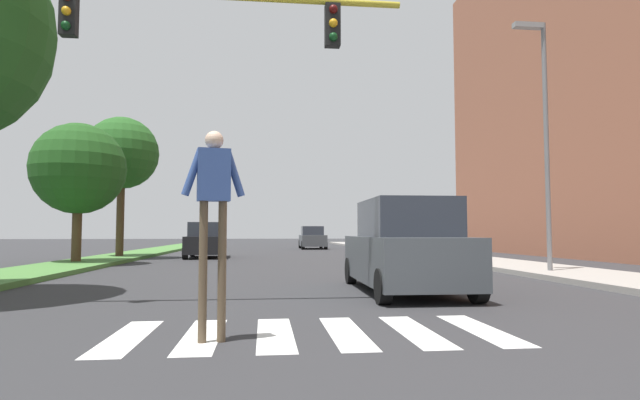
{
  "coord_description": "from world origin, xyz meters",
  "views": [
    {
      "loc": [
        -0.6,
        2.35,
        1.28
      ],
      "look_at": [
        1.4,
        20.45,
        2.44
      ],
      "focal_mm": 28.47,
      "sensor_mm": 36.0,
      "label": 1
    }
  ],
  "objects": [
    {
      "name": "ground_plane",
      "position": [
        0.0,
        30.0,
        0.0
      ],
      "size": [
        140.0,
        140.0,
        0.0
      ],
      "primitive_type": "plane",
      "color": "#2D2D30"
    },
    {
      "name": "crosswalk",
      "position": [
        0.0,
        8.85,
        0.0
      ],
      "size": [
        4.95,
        2.2,
        0.01
      ],
      "color": "silver",
      "rests_on": "ground_plane"
    },
    {
      "name": "median_strip",
      "position": [
        -7.52,
        28.0,
        0.07
      ],
      "size": [
        2.52,
        64.0,
        0.15
      ],
      "primitive_type": "cube",
      "color": "#477A38",
      "rests_on": "ground_plane"
    },
    {
      "name": "tree_far",
      "position": [
        -7.85,
        23.01,
        3.75
      ],
      "size": [
        3.57,
        3.57,
        5.4
      ],
      "color": "#4C3823",
      "rests_on": "median_strip"
    },
    {
      "name": "tree_distant",
      "position": [
        -7.45,
        27.51,
        5.06
      ],
      "size": [
        3.46,
        3.46,
        6.68
      ],
      "color": "#4C3823",
      "rests_on": "median_strip"
    },
    {
      "name": "sidewalk_right",
      "position": [
        8.33,
        28.0,
        0.07
      ],
      "size": [
        3.0,
        64.0,
        0.15
      ],
      "primitive_type": "cube",
      "color": "#9E9991",
      "rests_on": "ground_plane"
    },
    {
      "name": "traffic_light_gantry",
      "position": [
        -4.07,
        11.42,
        4.35
      ],
      "size": [
        8.56,
        0.3,
        6.0
      ],
      "color": "gold",
      "rests_on": "median_strip"
    },
    {
      "name": "street_lamp_right",
      "position": [
        7.74,
        16.61,
        4.59
      ],
      "size": [
        1.02,
        0.24,
        7.5
      ],
      "color": "slate",
      "rests_on": "sidewalk_right"
    },
    {
      "name": "pedestrian_performer",
      "position": [
        -1.2,
        8.45,
        1.66
      ],
      "size": [
        0.75,
        0.3,
        2.49
      ],
      "color": "brown",
      "rests_on": "ground_plane"
    },
    {
      "name": "suv_crossing",
      "position": [
        2.41,
        13.01,
        0.93
      ],
      "size": [
        2.03,
        4.63,
        1.97
      ],
      "color": "#474C51",
      "rests_on": "ground_plane"
    },
    {
      "name": "sedan_midblock",
      "position": [
        -3.49,
        28.27,
        0.81
      ],
      "size": [
        1.98,
        4.15,
        1.76
      ],
      "color": "black",
      "rests_on": "ground_plane"
    },
    {
      "name": "sedan_distant",
      "position": [
        3.08,
        41.09,
        0.8
      ],
      "size": [
        1.94,
        4.38,
        1.72
      ],
      "color": "#474C51",
      "rests_on": "ground_plane"
    }
  ]
}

